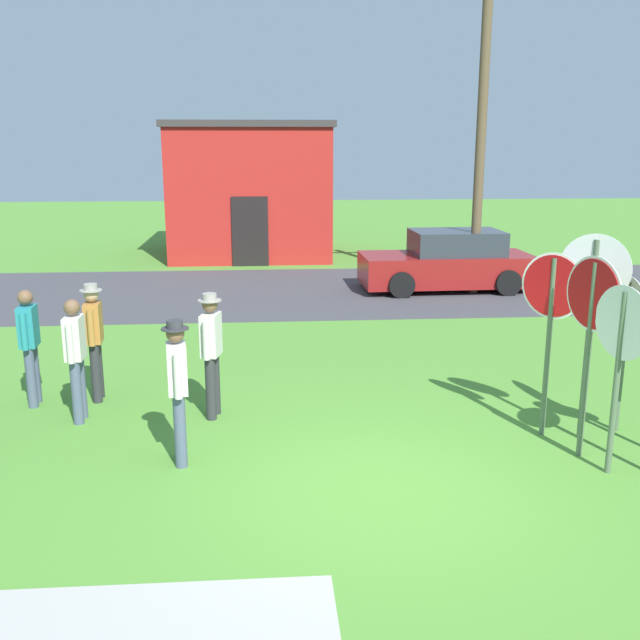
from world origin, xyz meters
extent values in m
plane|color=#518E33|center=(0.00, 0.00, 0.00)|extent=(80.00, 80.00, 0.00)
cube|color=#424247|center=(0.00, 10.91, 0.00)|extent=(60.00, 6.40, 0.01)
cube|color=#B2231E|center=(-1.67, 17.36, 2.06)|extent=(5.03, 5.03, 4.11)
cube|color=#383333|center=(-1.67, 17.36, 4.21)|extent=(5.23, 5.23, 0.20)
cube|color=black|center=(-1.67, 14.82, 1.05)|extent=(1.10, 0.08, 2.10)
cylinder|color=brown|center=(3.98, 10.41, 4.01)|extent=(0.24, 0.24, 8.02)
cube|color=maroon|center=(3.37, 10.84, 0.53)|extent=(4.34, 1.90, 0.76)
cube|color=#2D333D|center=(3.62, 10.85, 1.21)|extent=(2.27, 1.58, 0.60)
cylinder|color=black|center=(2.06, 9.91, 0.32)|extent=(0.65, 0.24, 0.64)
cylinder|color=black|center=(2.01, 11.71, 0.32)|extent=(0.65, 0.24, 0.64)
cylinder|color=black|center=(4.72, 9.97, 0.32)|extent=(0.65, 0.24, 0.64)
cylinder|color=black|center=(4.68, 11.77, 0.32)|extent=(0.65, 0.24, 0.64)
cylinder|color=#51664C|center=(2.52, 0.74, 1.18)|extent=(0.09, 0.09, 2.37)
cylinder|color=white|center=(2.52, 0.74, 2.00)|extent=(0.28, 0.84, 0.88)
cylinder|color=#B70F14|center=(2.51, 0.74, 2.00)|extent=(0.26, 0.78, 0.82)
cylinder|color=#51664C|center=(3.33, 1.46, 0.99)|extent=(0.07, 0.07, 1.99)
cylinder|color=white|center=(3.33, 1.46, 1.63)|extent=(0.04, 0.86, 0.86)
cylinder|color=#B70F14|center=(3.34, 1.46, 1.63)|extent=(0.04, 0.80, 0.80)
cylinder|color=#51664C|center=(2.31, 1.41, 1.16)|extent=(0.10, 0.10, 2.31)
cylinder|color=white|center=(2.31, 1.41, 1.97)|extent=(0.57, 0.62, 0.83)
cylinder|color=#B70F14|center=(2.30, 1.40, 1.97)|extent=(0.53, 0.58, 0.77)
cylinder|color=#51664C|center=(2.76, 1.26, 1.28)|extent=(0.10, 0.10, 2.56)
cylinder|color=white|center=(2.76, 1.26, 2.20)|extent=(0.69, 0.54, 0.86)
cylinder|color=#B70F14|center=(2.76, 1.27, 2.20)|extent=(0.64, 0.50, 0.80)
cylinder|color=#51664C|center=(2.65, 0.26, 1.06)|extent=(0.09, 0.09, 2.12)
cylinder|color=white|center=(2.65, 0.26, 1.77)|extent=(0.25, 0.80, 0.84)
cylinder|color=#B70F14|center=(2.66, 0.26, 1.77)|extent=(0.23, 0.75, 0.77)
cylinder|color=#2D2D33|center=(-1.96, 2.48, 0.44)|extent=(0.14, 0.14, 0.88)
cylinder|color=#2D2D33|center=(-2.01, 2.27, 0.44)|extent=(0.14, 0.14, 0.88)
cube|color=beige|center=(-1.98, 2.38, 1.17)|extent=(0.29, 0.40, 0.58)
cylinder|color=beige|center=(-1.93, 2.61, 1.15)|extent=(0.09, 0.09, 0.52)
cylinder|color=beige|center=(-2.03, 2.14, 1.15)|extent=(0.09, 0.09, 0.52)
sphere|color=brown|center=(-1.98, 2.38, 1.58)|extent=(0.21, 0.21, 0.21)
cylinder|color=gray|center=(-1.98, 2.38, 1.64)|extent=(0.32, 0.32, 0.02)
cylinder|color=gray|center=(-1.98, 2.38, 1.69)|extent=(0.19, 0.19, 0.09)
cylinder|color=#4C5670|center=(-4.59, 3.14, 0.44)|extent=(0.14, 0.14, 0.88)
cylinder|color=#4C5670|center=(-4.58, 2.92, 0.44)|extent=(0.14, 0.14, 0.88)
cube|color=teal|center=(-4.59, 3.03, 1.17)|extent=(0.24, 0.37, 0.58)
cylinder|color=teal|center=(-4.60, 3.27, 1.15)|extent=(0.09, 0.09, 0.52)
cylinder|color=teal|center=(-4.57, 2.79, 1.15)|extent=(0.09, 0.09, 0.52)
sphere|color=brown|center=(-4.59, 3.03, 1.58)|extent=(0.21, 0.21, 0.21)
cylinder|color=#4C5670|center=(-3.78, 2.46, 0.44)|extent=(0.14, 0.14, 0.88)
cylinder|color=#4C5670|center=(-3.78, 2.24, 0.44)|extent=(0.14, 0.14, 0.88)
cube|color=beige|center=(-3.78, 2.35, 1.17)|extent=(0.22, 0.36, 0.58)
cylinder|color=beige|center=(-3.78, 2.59, 1.15)|extent=(0.09, 0.09, 0.52)
cylinder|color=beige|center=(-3.78, 2.11, 1.15)|extent=(0.09, 0.09, 0.52)
sphere|color=brown|center=(-3.78, 2.35, 1.58)|extent=(0.21, 0.21, 0.21)
cylinder|color=#4C5670|center=(-2.28, 1.01, 0.44)|extent=(0.14, 0.14, 0.88)
cylinder|color=#4C5670|center=(-2.25, 0.79, 0.44)|extent=(0.14, 0.14, 0.88)
cube|color=beige|center=(-2.27, 0.90, 1.17)|extent=(0.27, 0.39, 0.58)
cylinder|color=beige|center=(-2.30, 1.14, 1.15)|extent=(0.09, 0.09, 0.52)
cylinder|color=beige|center=(-2.23, 0.66, 1.15)|extent=(0.09, 0.09, 0.52)
sphere|color=brown|center=(-2.27, 0.90, 1.58)|extent=(0.21, 0.21, 0.21)
cylinder|color=#333338|center=(-2.27, 0.90, 1.64)|extent=(0.32, 0.31, 0.02)
cylinder|color=#333338|center=(-2.27, 0.90, 1.69)|extent=(0.19, 0.19, 0.09)
cylinder|color=#2D2D33|center=(-3.73, 3.29, 0.44)|extent=(0.14, 0.14, 0.88)
cylinder|color=#2D2D33|center=(-3.71, 3.07, 0.44)|extent=(0.14, 0.14, 0.88)
cube|color=#B27533|center=(-3.72, 3.18, 1.17)|extent=(0.25, 0.37, 0.58)
cylinder|color=#B27533|center=(-3.73, 3.42, 1.15)|extent=(0.09, 0.09, 0.52)
cylinder|color=#B27533|center=(-3.70, 2.94, 1.15)|extent=(0.09, 0.09, 0.52)
sphere|color=tan|center=(-3.72, 3.18, 1.58)|extent=(0.21, 0.21, 0.21)
cylinder|color=gray|center=(-3.72, 3.18, 1.64)|extent=(0.32, 0.32, 0.02)
cylinder|color=gray|center=(-3.72, 3.18, 1.69)|extent=(0.19, 0.19, 0.09)
camera|label=1|loc=(-1.24, -7.14, 3.71)|focal=40.69mm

